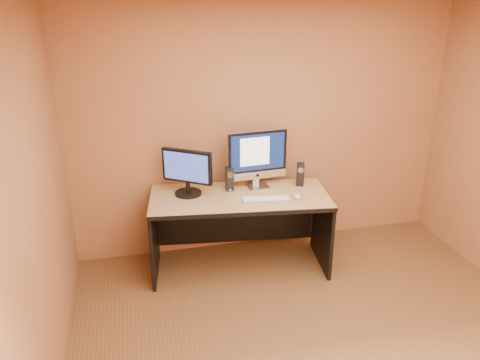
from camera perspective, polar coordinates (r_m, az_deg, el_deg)
The scene contains 10 objects.
walls at distance 3.14m, azimuth 13.08°, elevation -3.87°, with size 4.00×4.00×2.60m, color #98633D, non-canonical shape.
desk at distance 4.70m, azimuth -0.03°, elevation -6.40°, with size 1.73×0.76×0.80m, color tan, non-canonical shape.
imac at distance 4.63m, azimuth 2.21°, elevation 2.56°, with size 0.61×0.23×0.59m, color #B2B3B7, non-canonical shape.
second_monitor at distance 4.51m, azimuth -6.44°, elevation 0.92°, with size 0.52×0.26×0.45m, color black, non-canonical shape.
speaker_left at distance 4.61m, azimuth -1.27°, elevation 0.11°, with size 0.07×0.08×0.24m, color black, non-canonical shape.
speaker_right at distance 4.77m, azimuth 7.36°, elevation 0.70°, with size 0.07×0.08×0.24m, color black, non-canonical shape.
keyboard at distance 4.45m, azimuth 3.26°, elevation -2.31°, with size 0.46×0.13×0.02m, color #B2B2B6.
mouse at distance 4.50m, azimuth 7.00°, elevation -2.00°, with size 0.06×0.11×0.04m, color white.
cable_a at distance 4.85m, azimuth 2.60°, elevation -0.23°, with size 0.01×0.01×0.24m, color black.
cable_b at distance 4.82m, azimuth 1.10°, elevation -0.36°, with size 0.01×0.01×0.19m, color black.
Camera 1 is at (-1.32, -2.51, 2.65)m, focal length 35.00 mm.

